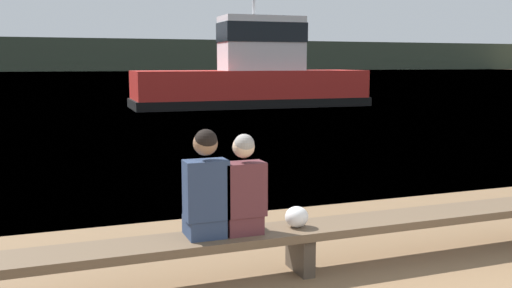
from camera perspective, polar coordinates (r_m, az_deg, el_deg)
water_surface at (r=126.95m, az=-19.46°, el=6.82°), size 240.00×240.00×0.00m
far_shoreline at (r=138.09m, az=-19.64°, el=8.40°), size 600.00×12.00×7.30m
bench_main at (r=5.45m, az=4.45°, el=-9.03°), size 6.59×0.50×0.44m
person_left at (r=5.01m, az=-5.07°, el=-4.45°), size 0.38×0.36×0.97m
person_right at (r=5.12m, az=-1.30°, el=-4.60°), size 0.38×0.35×0.91m
shopping_bag at (r=5.39m, az=4.09°, el=-7.28°), size 0.22×0.21×0.20m
tugboat_red at (r=25.73m, az=-0.27°, el=6.58°), size 10.66×3.44×6.54m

